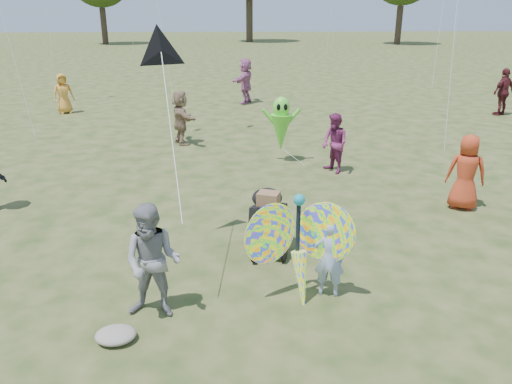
% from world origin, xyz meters
% --- Properties ---
extents(ground, '(160.00, 160.00, 0.00)m').
position_xyz_m(ground, '(0.00, 0.00, 0.00)').
color(ground, '#51592B').
rests_on(ground, ground).
extents(child_girl, '(0.48, 0.37, 1.16)m').
position_xyz_m(child_girl, '(0.76, 0.16, 0.58)').
color(child_girl, '#93A7D0').
rests_on(child_girl, ground).
extents(adult_man, '(0.86, 0.72, 1.59)m').
position_xyz_m(adult_man, '(-1.64, -0.21, 0.79)').
color(adult_man, gray).
rests_on(adult_man, ground).
extents(grey_bag, '(0.51, 0.42, 0.16)m').
position_xyz_m(grey_bag, '(-2.07, -0.75, 0.08)').
color(grey_bag, gray).
rests_on(grey_bag, ground).
extents(crowd_a, '(0.88, 0.72, 1.55)m').
position_xyz_m(crowd_a, '(4.14, 3.28, 0.77)').
color(crowd_a, '#B3391C').
rests_on(crowd_a, ground).
extents(crowd_d, '(1.02, 1.55, 1.60)m').
position_xyz_m(crowd_d, '(-2.05, 8.77, 0.80)').
color(crowd_d, '#92735A').
rests_on(crowd_d, ground).
extents(crowd_e, '(0.81, 0.89, 1.48)m').
position_xyz_m(crowd_e, '(1.98, 5.77, 0.74)').
color(crowd_e, '#7D295B').
rests_on(crowd_e, ground).
extents(crowd_g, '(0.88, 0.77, 1.52)m').
position_xyz_m(crowd_g, '(-6.96, 13.66, 0.76)').
color(crowd_g, gold).
rests_on(crowd_g, ground).
extents(crowd_h, '(1.12, 0.83, 1.76)m').
position_xyz_m(crowd_h, '(9.75, 12.36, 0.88)').
color(crowd_h, '#501A20').
rests_on(crowd_h, ground).
extents(crowd_j, '(1.19, 1.83, 1.89)m').
position_xyz_m(crowd_j, '(0.12, 15.44, 0.94)').
color(crowd_j, '#B46797').
rests_on(crowd_j, ground).
extents(jogging_stroller, '(0.72, 1.13, 1.09)m').
position_xyz_m(jogging_stroller, '(0.00, 1.59, 0.61)').
color(jogging_stroller, black).
rests_on(jogging_stroller, ground).
extents(butterfly_kite, '(1.74, 0.75, 1.77)m').
position_xyz_m(butterfly_kite, '(0.32, 0.10, 0.79)').
color(butterfly_kite, red).
rests_on(butterfly_kite, ground).
extents(delta_kite_rig, '(0.89, 2.42, 2.40)m').
position_xyz_m(delta_kite_rig, '(-1.63, 1.98, 3.24)').
color(delta_kite_rig, black).
rests_on(delta_kite_rig, ground).
extents(alien_kite, '(1.12, 0.69, 1.74)m').
position_xyz_m(alien_kite, '(0.75, 6.75, 0.97)').
color(alien_kite, '#5FDE34').
rests_on(alien_kite, ground).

